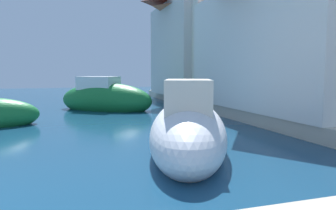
{
  "coord_description": "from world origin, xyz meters",
  "views": [
    {
      "loc": [
        3.32,
        -5.02,
        2.01
      ],
      "look_at": [
        8.09,
        10.25,
        0.4
      ],
      "focal_mm": 34.31,
      "sensor_mm": 36.0,
      "label": 1
    }
  ],
  "objects": [
    {
      "name": "waterfront_building_annex",
      "position": [
        13.0,
        16.0,
        4.25
      ],
      "size": [
        7.13,
        8.0,
        7.37
      ],
      "color": "beige",
      "rests_on": "quay_promenade"
    },
    {
      "name": "waterfront_building_far",
      "position": [
        13.0,
        15.68,
        3.98
      ],
      "size": [
        6.1,
        9.16,
        6.86
      ],
      "color": "silver",
      "rests_on": "quay_promenade"
    },
    {
      "name": "moored_boat_2",
      "position": [
        6.18,
        2.45,
        0.54
      ],
      "size": [
        3.71,
        5.91,
        2.23
      ],
      "rotation": [
        0.0,
        0.0,
        1.21
      ],
      "color": "white",
      "rests_on": "ground"
    },
    {
      "name": "quay_promenade",
      "position": [
        4.32,
        -0.37,
        0.25
      ],
      "size": [
        44.0,
        32.0,
        0.5
      ],
      "color": "#BCB29E",
      "rests_on": "ground"
    },
    {
      "name": "quayside_tree",
      "position": [
        14.15,
        9.52,
        3.4
      ],
      "size": [
        3.32,
        3.32,
        4.57
      ],
      "color": "brown",
      "rests_on": "quay_promenade"
    },
    {
      "name": "waterfront_building_main",
      "position": [
        13.0,
        6.7,
        3.66
      ],
      "size": [
        6.49,
        9.97,
        6.21
      ],
      "color": "white",
      "rests_on": "quay_promenade"
    },
    {
      "name": "moored_boat_3",
      "position": [
        5.23,
        12.53,
        0.6
      ],
      "size": [
        5.55,
        4.93,
        2.23
      ],
      "rotation": [
        0.0,
        0.0,
        5.63
      ],
      "color": "#197233",
      "rests_on": "ground"
    }
  ]
}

